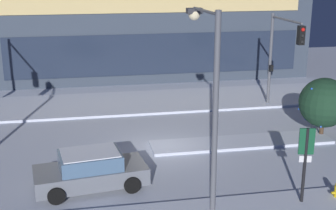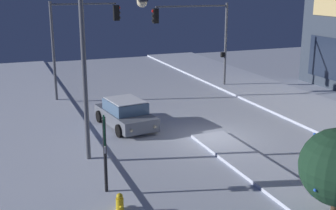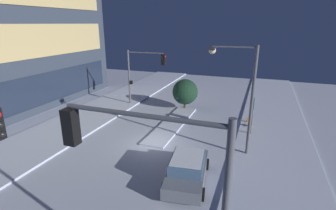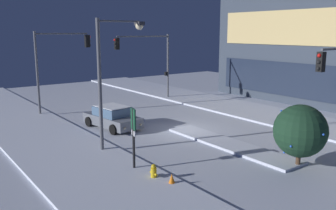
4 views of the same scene
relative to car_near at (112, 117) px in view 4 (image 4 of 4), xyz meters
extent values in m
plane|color=silver|center=(3.40, 3.42, -0.71)|extent=(52.00, 52.00, 0.00)
cube|color=silver|center=(3.40, -4.58, -0.64)|extent=(52.00, 5.20, 0.14)
cube|color=silver|center=(3.40, 11.42, -0.64)|extent=(52.00, 5.20, 0.14)
cube|color=silver|center=(7.43, 3.46, -0.64)|extent=(9.00, 1.80, 0.14)
cube|color=#232D42|center=(5.29, 16.31, 1.53)|extent=(21.55, 0.10, 2.99)
cube|color=#E5C67F|center=(5.29, 16.31, 6.01)|extent=(21.55, 0.10, 2.99)
cube|color=slate|center=(0.00, 0.00, -0.18)|extent=(4.53, 2.47, 0.66)
cube|color=slate|center=(0.00, 0.00, 0.43)|extent=(2.54, 2.02, 0.60)
cube|color=white|center=(0.00, 0.00, 0.76)|extent=(2.35, 1.88, 0.04)
sphere|color=#F9E5B2|center=(2.07, 0.94, -0.21)|extent=(0.16, 0.16, 0.16)
sphere|color=#F9E5B2|center=(2.24, -0.35, -0.21)|extent=(0.16, 0.16, 0.16)
cylinder|color=black|center=(1.28, 1.14, -0.38)|extent=(0.68, 0.31, 0.66)
cylinder|color=black|center=(1.54, -0.76, -0.38)|extent=(0.68, 0.31, 0.66)
cylinder|color=black|center=(-1.54, 0.76, -0.38)|extent=(0.68, 0.31, 0.66)
cylinder|color=black|center=(-1.29, -1.14, -0.38)|extent=(0.68, 0.31, 0.66)
cylinder|color=#565960|center=(-6.66, -2.78, 2.50)|extent=(0.18, 0.18, 6.42)
cylinder|color=#565960|center=(-6.66, -0.69, 5.51)|extent=(0.12, 4.18, 0.12)
cube|color=black|center=(-6.66, 1.40, 4.91)|extent=(0.32, 0.36, 1.00)
sphere|color=red|center=(-6.66, 1.59, 5.23)|extent=(0.20, 0.20, 0.20)
sphere|color=black|center=(-6.66, 1.59, 4.91)|extent=(0.20, 0.20, 0.20)
sphere|color=black|center=(-6.66, 1.59, 4.59)|extent=(0.20, 0.20, 0.20)
cylinder|color=#565960|center=(-6.77, 9.62, 2.36)|extent=(0.18, 0.18, 6.15)
cylinder|color=#565960|center=(-6.77, 6.90, 5.24)|extent=(0.12, 5.45, 0.12)
cube|color=black|center=(-6.77, 4.17, 4.64)|extent=(0.32, 0.36, 1.00)
sphere|color=red|center=(-6.77, 3.98, 4.96)|extent=(0.20, 0.20, 0.20)
sphere|color=black|center=(-6.77, 3.98, 4.64)|extent=(0.20, 0.20, 0.20)
sphere|color=black|center=(-6.77, 3.98, 4.32)|extent=(0.20, 0.20, 0.20)
cube|color=black|center=(-6.77, 9.40, 1.69)|extent=(0.20, 0.24, 0.36)
cube|color=black|center=(11.28, 5.82, 4.19)|extent=(0.32, 0.36, 1.00)
sphere|color=red|center=(11.28, 5.63, 4.51)|extent=(0.20, 0.20, 0.20)
sphere|color=black|center=(11.28, 5.63, 4.19)|extent=(0.20, 0.20, 0.20)
sphere|color=black|center=(11.28, 5.63, 3.87)|extent=(0.20, 0.20, 0.20)
cylinder|color=#565960|center=(4.14, -2.84, 2.82)|extent=(0.20, 0.20, 7.07)
cylinder|color=#565960|center=(4.08, -1.55, 6.21)|extent=(0.24, 2.58, 0.10)
cube|color=#333338|center=(4.01, -0.26, 6.11)|extent=(0.56, 0.36, 0.20)
sphere|color=#F9E5B2|center=(4.01, -0.26, 5.98)|extent=(0.44, 0.44, 0.44)
cylinder|color=gold|center=(8.98, -2.75, -0.44)|extent=(0.26, 0.26, 0.55)
sphere|color=gold|center=(8.98, -2.75, -0.09)|extent=(0.22, 0.22, 0.22)
cylinder|color=gold|center=(8.80, -2.75, -0.41)|extent=(0.12, 0.10, 0.10)
cylinder|color=gold|center=(9.16, -2.75, -0.41)|extent=(0.12, 0.10, 0.10)
cylinder|color=black|center=(7.50, -2.85, 0.77)|extent=(0.12, 0.12, 2.96)
cube|color=#144C2D|center=(7.50, -2.85, 1.76)|extent=(0.55, 0.17, 0.97)
cube|color=white|center=(7.50, -2.85, 1.10)|extent=(0.44, 0.14, 0.24)
cylinder|color=#473323|center=(11.78, 3.71, -0.35)|extent=(0.22, 0.22, 0.72)
sphere|color=#193823|center=(11.78, 3.71, 1.08)|extent=(2.52, 2.52, 2.52)
sphere|color=blue|center=(12.11, 2.57, 0.62)|extent=(0.10, 0.10, 0.10)
sphere|color=blue|center=(13.04, 3.56, 1.22)|extent=(0.10, 0.10, 0.10)
sphere|color=blue|center=(10.88, 3.42, 1.92)|extent=(0.10, 0.10, 0.10)
sphere|color=blue|center=(11.39, 3.12, 0.02)|extent=(0.10, 0.10, 0.10)
sphere|color=blue|center=(10.65, 4.14, 0.68)|extent=(0.10, 0.10, 0.10)
sphere|color=blue|center=(12.25, 4.65, 1.79)|extent=(0.10, 0.10, 0.10)
sphere|color=blue|center=(11.07, 4.12, 0.11)|extent=(0.10, 0.10, 0.10)
cone|color=orange|center=(9.95, -2.50, -0.44)|extent=(0.36, 0.36, 0.55)
camera|label=1|loc=(-0.13, -17.09, 7.64)|focal=50.12mm
camera|label=2|loc=(21.90, -6.05, 6.67)|focal=47.04mm
camera|label=3|loc=(-11.64, -3.23, 7.54)|focal=27.23mm
camera|label=4|loc=(21.41, -11.16, 5.68)|focal=38.98mm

